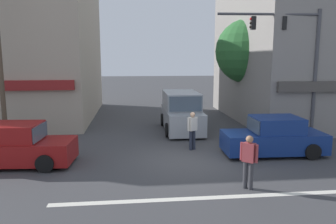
{
  "coord_description": "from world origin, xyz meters",
  "views": [
    {
      "loc": [
        -2.15,
        -12.16,
        3.97
      ],
      "look_at": [
        -0.59,
        2.0,
        1.6
      ],
      "focal_mm": 35.0,
      "sensor_mm": 36.0,
      "label": 1
    }
  ],
  "objects_px": {
    "utility_pole_far_right": "(302,54)",
    "pedestrian_mid_crossing": "(249,159)",
    "street_tree": "(248,51)",
    "sedan_crossing_rightbound": "(274,138)",
    "van_waiting_far": "(181,112)",
    "pedestrian_far_side": "(192,128)",
    "traffic_light_mast": "(297,53)",
    "sedan_parked_curbside": "(17,147)",
    "utility_pole_near_left": "(0,64)"
  },
  "relations": [
    {
      "from": "sedan_parked_curbside",
      "to": "pedestrian_far_side",
      "type": "relative_size",
      "value": 2.53
    },
    {
      "from": "traffic_light_mast",
      "to": "pedestrian_far_side",
      "type": "distance_m",
      "value": 6.25
    },
    {
      "from": "street_tree",
      "to": "pedestrian_mid_crossing",
      "type": "relative_size",
      "value": 3.8
    },
    {
      "from": "utility_pole_near_left",
      "to": "van_waiting_far",
      "type": "distance_m",
      "value": 9.22
    },
    {
      "from": "utility_pole_near_left",
      "to": "pedestrian_far_side",
      "type": "distance_m",
      "value": 9.22
    },
    {
      "from": "traffic_light_mast",
      "to": "pedestrian_mid_crossing",
      "type": "relative_size",
      "value": 3.71
    },
    {
      "from": "street_tree",
      "to": "sedan_crossing_rightbound",
      "type": "height_order",
      "value": "street_tree"
    },
    {
      "from": "street_tree",
      "to": "pedestrian_far_side",
      "type": "bearing_deg",
      "value": -126.27
    },
    {
      "from": "street_tree",
      "to": "utility_pole_far_right",
      "type": "height_order",
      "value": "utility_pole_far_right"
    },
    {
      "from": "sedan_parked_curbside",
      "to": "sedan_crossing_rightbound",
      "type": "height_order",
      "value": "same"
    },
    {
      "from": "pedestrian_far_side",
      "to": "pedestrian_mid_crossing",
      "type": "bearing_deg",
      "value": -78.47
    },
    {
      "from": "traffic_light_mast",
      "to": "pedestrian_mid_crossing",
      "type": "bearing_deg",
      "value": -126.84
    },
    {
      "from": "utility_pole_far_right",
      "to": "traffic_light_mast",
      "type": "xyz_separation_m",
      "value": [
        -2.53,
        -4.22,
        -0.03
      ]
    },
    {
      "from": "sedan_parked_curbside",
      "to": "pedestrian_far_side",
      "type": "bearing_deg",
      "value": 10.97
    },
    {
      "from": "utility_pole_near_left",
      "to": "pedestrian_mid_crossing",
      "type": "bearing_deg",
      "value": -35.02
    },
    {
      "from": "sedan_crossing_rightbound",
      "to": "pedestrian_mid_crossing",
      "type": "xyz_separation_m",
      "value": [
        -2.3,
        -3.39,
        0.24
      ]
    },
    {
      "from": "utility_pole_near_left",
      "to": "van_waiting_far",
      "type": "xyz_separation_m",
      "value": [
        8.64,
        1.75,
        -2.7
      ]
    },
    {
      "from": "street_tree",
      "to": "pedestrian_mid_crossing",
      "type": "bearing_deg",
      "value": -109.03
    },
    {
      "from": "utility_pole_near_left",
      "to": "sedan_parked_curbside",
      "type": "xyz_separation_m",
      "value": [
        1.66,
        -3.5,
        -3.0
      ]
    },
    {
      "from": "sedan_parked_curbside",
      "to": "pedestrian_far_side",
      "type": "xyz_separation_m",
      "value": [
        6.86,
        1.33,
        0.24
      ]
    },
    {
      "from": "sedan_crossing_rightbound",
      "to": "street_tree",
      "type": "bearing_deg",
      "value": 79.27
    },
    {
      "from": "pedestrian_far_side",
      "to": "van_waiting_far",
      "type": "bearing_deg",
      "value": 88.3
    },
    {
      "from": "pedestrian_mid_crossing",
      "to": "sedan_crossing_rightbound",
      "type": "bearing_deg",
      "value": 55.75
    },
    {
      "from": "street_tree",
      "to": "van_waiting_far",
      "type": "distance_m",
      "value": 6.06
    },
    {
      "from": "street_tree",
      "to": "utility_pole_near_left",
      "type": "relative_size",
      "value": 0.89
    },
    {
      "from": "utility_pole_far_right",
      "to": "traffic_light_mast",
      "type": "relative_size",
      "value": 1.31
    },
    {
      "from": "pedestrian_mid_crossing",
      "to": "pedestrian_far_side",
      "type": "distance_m",
      "value": 4.53
    },
    {
      "from": "sedan_crossing_rightbound",
      "to": "utility_pole_far_right",
      "type": "bearing_deg",
      "value": 55.46
    },
    {
      "from": "utility_pole_far_right",
      "to": "sedan_crossing_rightbound",
      "type": "distance_m",
      "value": 8.7
    },
    {
      "from": "sedan_crossing_rightbound",
      "to": "pedestrian_far_side",
      "type": "distance_m",
      "value": 3.39
    },
    {
      "from": "van_waiting_far",
      "to": "pedestrian_far_side",
      "type": "xyz_separation_m",
      "value": [
        -0.12,
        -3.93,
        -0.06
      ]
    },
    {
      "from": "street_tree",
      "to": "sedan_parked_curbside",
      "type": "bearing_deg",
      "value": -146.46
    },
    {
      "from": "street_tree",
      "to": "sedan_crossing_rightbound",
      "type": "relative_size",
      "value": 1.53
    },
    {
      "from": "van_waiting_far",
      "to": "sedan_parked_curbside",
      "type": "xyz_separation_m",
      "value": [
        -6.98,
        -5.26,
        -0.29
      ]
    },
    {
      "from": "sedan_parked_curbside",
      "to": "pedestrian_far_side",
      "type": "distance_m",
      "value": 6.99
    },
    {
      "from": "sedan_crossing_rightbound",
      "to": "pedestrian_far_side",
      "type": "relative_size",
      "value": 2.48
    },
    {
      "from": "utility_pole_far_right",
      "to": "pedestrian_mid_crossing",
      "type": "height_order",
      "value": "utility_pole_far_right"
    },
    {
      "from": "utility_pole_far_right",
      "to": "van_waiting_far",
      "type": "bearing_deg",
      "value": -168.21
    },
    {
      "from": "traffic_light_mast",
      "to": "van_waiting_far",
      "type": "height_order",
      "value": "traffic_light_mast"
    },
    {
      "from": "van_waiting_far",
      "to": "pedestrian_mid_crossing",
      "type": "bearing_deg",
      "value": -84.61
    },
    {
      "from": "traffic_light_mast",
      "to": "van_waiting_far",
      "type": "bearing_deg",
      "value": 152.58
    },
    {
      "from": "pedestrian_mid_crossing",
      "to": "street_tree",
      "type": "bearing_deg",
      "value": 70.97
    },
    {
      "from": "utility_pole_near_left",
      "to": "street_tree",
      "type": "bearing_deg",
      "value": 17.32
    },
    {
      "from": "traffic_light_mast",
      "to": "sedan_crossing_rightbound",
      "type": "height_order",
      "value": "traffic_light_mast"
    },
    {
      "from": "traffic_light_mast",
      "to": "pedestrian_far_side",
      "type": "height_order",
      "value": "traffic_light_mast"
    },
    {
      "from": "pedestrian_far_side",
      "to": "utility_pole_near_left",
      "type": "bearing_deg",
      "value": 165.71
    },
    {
      "from": "utility_pole_far_right",
      "to": "sedan_crossing_rightbound",
      "type": "height_order",
      "value": "utility_pole_far_right"
    },
    {
      "from": "utility_pole_far_right",
      "to": "pedestrian_far_side",
      "type": "distance_m",
      "value": 10.04
    },
    {
      "from": "van_waiting_far",
      "to": "pedestrian_far_side",
      "type": "distance_m",
      "value": 3.93
    },
    {
      "from": "utility_pole_far_right",
      "to": "van_waiting_far",
      "type": "relative_size",
      "value": 1.76
    }
  ]
}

